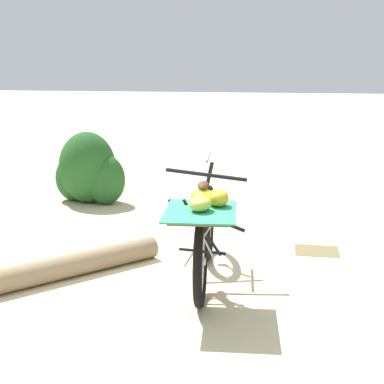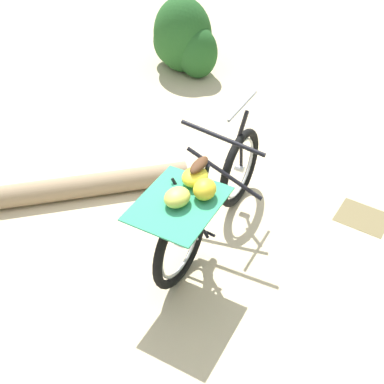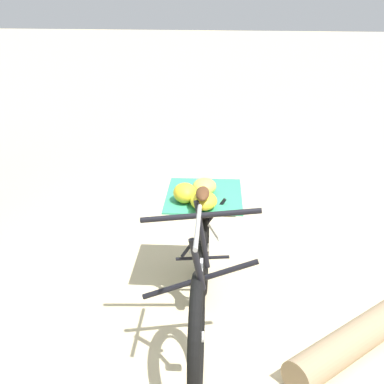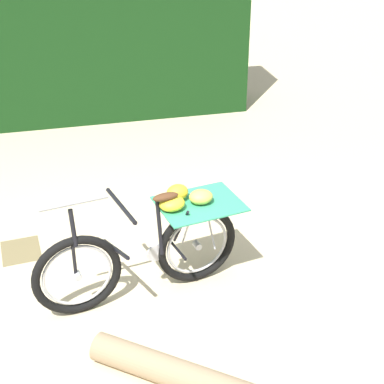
{
  "view_description": "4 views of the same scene",
  "coord_description": "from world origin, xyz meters",
  "views": [
    {
      "loc": [
        -0.91,
        4.45,
        1.88
      ],
      "look_at": [
        -0.25,
        0.43,
        0.91
      ],
      "focal_mm": 51.24,
      "sensor_mm": 36.0,
      "label": 1
    },
    {
      "loc": [
        -1.81,
        2.59,
        3.04
      ],
      "look_at": [
        -0.36,
        0.37,
        0.81
      ],
      "focal_mm": 46.41,
      "sensor_mm": 36.0,
      "label": 2
    },
    {
      "loc": [
        0.02,
        -2.84,
        2.13
      ],
      "look_at": [
        -0.41,
        0.47,
        0.81
      ],
      "focal_mm": 46.97,
      "sensor_mm": 36.0,
      "label": 3
    },
    {
      "loc": [
        3.48,
        -0.93,
        3.14
      ],
      "look_at": [
        -0.3,
        0.42,
        0.91
      ],
      "focal_mm": 53.03,
      "sensor_mm": 36.0,
      "label": 4
    }
  ],
  "objects": [
    {
      "name": "ground_plane",
      "position": [
        0.0,
        0.0,
        0.0
      ],
      "size": [
        60.0,
        60.0,
        0.0
      ],
      "primitive_type": "plane",
      "color": "beige"
    },
    {
      "name": "bicycle",
      "position": [
        -0.3,
        0.04,
        0.47
      ],
      "size": [
        0.71,
        1.79,
        1.03
      ],
      "rotation": [
        0.0,
        0.0,
        -1.5
      ],
      "color": "black",
      "rests_on": "ground_plane"
    }
  ]
}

